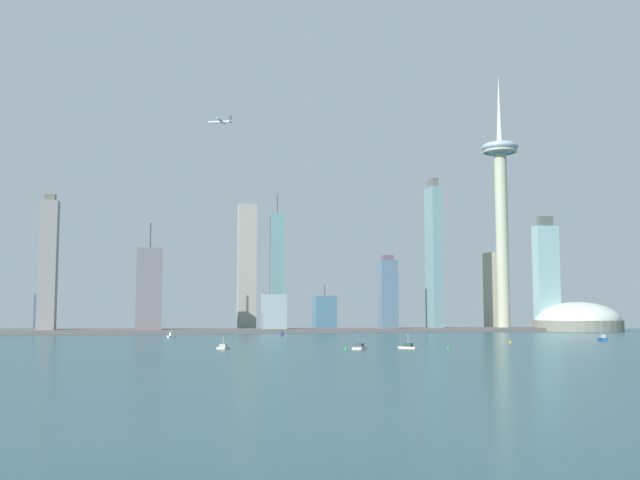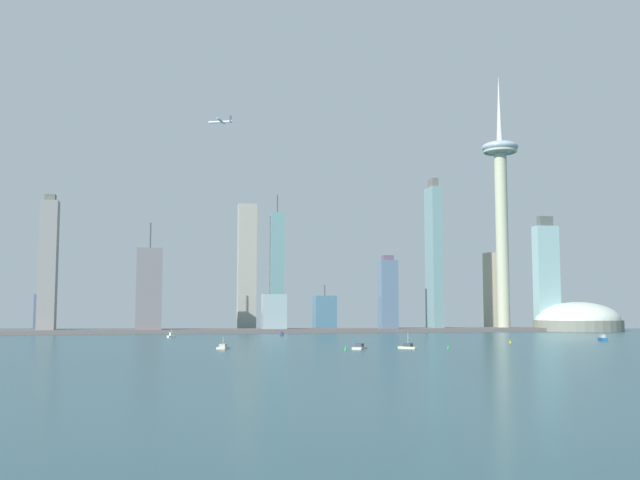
{
  "view_description": "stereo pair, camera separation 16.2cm",
  "coord_description": "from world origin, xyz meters",
  "views": [
    {
      "loc": [
        -147.5,
        -377.4,
        22.95
      ],
      "look_at": [
        27.77,
        429.89,
        102.03
      ],
      "focal_mm": 41.81,
      "sensor_mm": 36.0,
      "label": 1
    },
    {
      "loc": [
        -147.34,
        -377.43,
        22.95
      ],
      "look_at": [
        27.77,
        429.89,
        102.03
      ],
      "focal_mm": 41.81,
      "sensor_mm": 36.0,
      "label": 2
    }
  ],
  "objects": [
    {
      "name": "skyscraper_7",
      "position": [
        -273.35,
        489.54,
        20.75
      ],
      "size": [
        13.47,
        12.0,
        41.5
      ],
      "color": "slate",
      "rests_on": "ground"
    },
    {
      "name": "skyscraper_4",
      "position": [
        -258.69,
        427.16,
        69.48
      ],
      "size": [
        17.44,
        19.42,
        143.14
      ],
      "color": "gray",
      "rests_on": "ground"
    },
    {
      "name": "skyscraper_8",
      "position": [
        -25.11,
        420.81,
        20.56
      ],
      "size": [
        25.57,
        18.64,
        41.12
      ],
      "color": "#97ADB5",
      "rests_on": "ground"
    },
    {
      "name": "boat_0",
      "position": [
        -27.03,
        64.06,
        1.18
      ],
      "size": [
        12.6,
        16.85,
        3.3
      ],
      "rotation": [
        0.0,
        0.0,
        1.09
      ],
      "color": "beige",
      "rests_on": "ground"
    },
    {
      "name": "boat_1",
      "position": [
        3.18,
        61.49,
        1.22
      ],
      "size": [
        10.2,
        13.09,
        9.44
      ],
      "rotation": [
        0.0,
        0.0,
        2.14
      ],
      "color": "beige",
      "rests_on": "ground"
    },
    {
      "name": "skyscraper_0",
      "position": [
        301.12,
        425.66,
        64.02
      ],
      "size": [
        27.81,
        15.06,
        135.33
      ],
      "color": "#89B3B4",
      "rests_on": "ground"
    },
    {
      "name": "skyscraper_9",
      "position": [
        -8.07,
        510.35,
        71.15
      ],
      "size": [
        15.8,
        12.53,
        164.33
      ],
      "color": "#629194",
      "rests_on": "ground"
    },
    {
      "name": "observation_tower",
      "position": [
        251.64,
        438.19,
        160.53
      ],
      "size": [
        43.56,
        43.56,
        308.83
      ],
      "color": "#B2B697",
      "rests_on": "ground"
    },
    {
      "name": "skyscraper_2",
      "position": [
        266.2,
        497.81,
        48.32
      ],
      "size": [
        16.14,
        21.5,
        96.64
      ],
      "color": "#BFB093",
      "rests_on": "ground"
    },
    {
      "name": "stadium_dome",
      "position": [
        332.19,
        412.87,
        10.94
      ],
      "size": [
        101.44,
        101.44,
        42.3
      ],
      "color": "slate",
      "rests_on": "ground"
    },
    {
      "name": "skyscraper_6",
      "position": [
        -45.08,
        505.21,
        75.26
      ],
      "size": [
        21.57,
        15.96,
        150.52
      ],
      "color": "#A19E90",
      "rests_on": "ground"
    },
    {
      "name": "channel_buoy_0",
      "position": [
        26.89,
        55.32,
        1.26
      ],
      "size": [
        1.39,
        1.39,
        2.52
      ],
      "primitive_type": "cone",
      "color": "green",
      "rests_on": "ground"
    },
    {
      "name": "channel_buoy_2",
      "position": [
        102.54,
        124.21,
        0.99
      ],
      "size": [
        1.56,
        1.56,
        1.98
      ],
      "primitive_type": "cone",
      "color": "yellow",
      "rests_on": "ground"
    },
    {
      "name": "boat_4",
      "position": [
        -33.68,
        314.94,
        1.57
      ],
      "size": [
        4.48,
        8.84,
        4.1
      ],
      "rotation": [
        0.0,
        0.0,
        4.46
      ],
      "color": "navy",
      "rests_on": "ground"
    },
    {
      "name": "skyscraper_5",
      "position": [
        -156.81,
        415.17,
        44.17
      ],
      "size": [
        26.27,
        19.44,
        115.02
      ],
      "color": "slate",
      "rests_on": "ground"
    },
    {
      "name": "boat_3",
      "position": [
        -135.33,
        291.49,
        1.58
      ],
      "size": [
        8.06,
        6.94,
        7.5
      ],
      "rotation": [
        0.0,
        0.0,
        0.64
      ],
      "color": "white",
      "rests_on": "ground"
    },
    {
      "name": "boat_5",
      "position": [
        191.65,
        146.5,
        1.79
      ],
      "size": [
        9.01,
        15.63,
        4.93
      ],
      "rotation": [
        0.0,
        0.0,
        4.37
      ],
      "color": "#185181",
      "rests_on": "ground"
    },
    {
      "name": "airplane",
      "position": [
        -89.6,
        360.49,
        212.85
      ],
      "size": [
        23.96,
        22.53,
        7.31
      ],
      "rotation": [
        0.0,
        0.0,
        2.78
      ],
      "color": "silver"
    },
    {
      "name": "skyscraper_10",
      "position": [
        102.56,
        418.25,
        40.77
      ],
      "size": [
        19.31,
        17.67,
        85.08
      ],
      "color": "slate",
      "rests_on": "ground"
    },
    {
      "name": "waterfront_pier",
      "position": [
        0.0,
        423.89,
        2.0
      ],
      "size": [
        729.68,
        51.93,
        4.0
      ],
      "primitive_type": "cube",
      "color": "#665D5B",
      "rests_on": "ground"
    },
    {
      "name": "channel_buoy_1",
      "position": [
        -39.35,
        49.75,
        1.49
      ],
      "size": [
        1.64,
        1.64,
        2.99
      ],
      "primitive_type": "cone",
      "color": "green",
      "rests_on": "ground"
    },
    {
      "name": "boat_2",
      "position": [
        -108.04,
        83.69,
        1.09
      ],
      "size": [
        9.29,
        15.3,
        7.54
      ],
      "rotation": [
        0.0,
        0.0,
        4.41
      ],
      "color": "beige",
      "rests_on": "ground"
    },
    {
      "name": "skyscraper_1",
      "position": [
        163.88,
        434.22,
        85.22
      ],
      "size": [
        12.24,
        27.94,
        176.96
      ],
      "color": "gray",
      "rests_on": "ground"
    },
    {
      "name": "ground_plane",
      "position": [
        0.0,
        0.0,
        0.0
      ],
      "size": [
        6000.0,
        6000.0,
        0.0
      ],
      "primitive_type": "plane",
      "color": "#2C545E"
    },
    {
      "name": "skyscraper_3",
      "position": [
        50.63,
        509.06,
        20.8
      ],
      "size": [
        25.88,
        22.57,
        54.85
      ],
      "color": "teal",
      "rests_on": "ground"
    }
  ]
}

